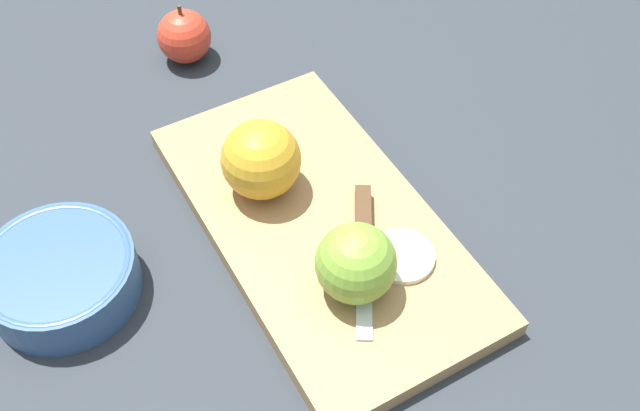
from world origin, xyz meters
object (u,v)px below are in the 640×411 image
object	(u,v)px
apple_half_left	(261,160)
apple_whole	(184,36)
apple_half_right	(356,263)
knife	(363,231)
bowl	(60,275)

from	to	relation	value
apple_half_left	apple_whole	xyz separation A→B (m)	(-0.26, 0.07, -0.03)
apple_half_left	apple_half_right	distance (m)	0.16
apple_half_left	apple_half_right	xyz separation A→B (m)	(0.16, -0.01, -0.00)
apple_half_left	knife	size ratio (longest dim) A/B	0.58
apple_half_right	apple_whole	xyz separation A→B (m)	(-0.42, 0.07, -0.03)
apple_half_right	bowl	world-z (taller)	apple_half_right
apple_half_left	apple_whole	world-z (taller)	apple_half_left
knife	apple_whole	xyz separation A→B (m)	(-0.38, 0.03, 0.01)
apple_half_right	bowl	bearing A→B (deg)	-83.37
apple_whole	apple_half_right	bearing A→B (deg)	-9.87
apple_whole	bowl	distance (m)	0.37
apple_half_right	bowl	xyz separation A→B (m)	(-0.19, -0.22, -0.03)
knife	apple_whole	world-z (taller)	apple_whole
bowl	apple_half_right	bearing A→B (deg)	49.03
apple_half_right	apple_whole	distance (m)	0.43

